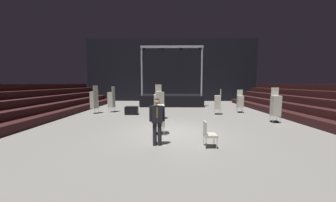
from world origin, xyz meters
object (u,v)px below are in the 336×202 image
object	(u,v)px
chair_stack_mid_right	(94,100)
equipment_road_case	(132,111)
loose_chair_near_man	(208,133)
chair_stack_mid_left	(159,115)
chair_stack_mid_centre	(276,105)
chair_stack_rear_right	(160,102)
man_with_tie	(157,119)
chair_stack_front_right	(240,101)
stage_riser	(172,99)
chair_stack_rear_left	(218,102)
chair_stack_front_left	(111,99)

from	to	relation	value
chair_stack_mid_right	equipment_road_case	distance (m)	3.04
loose_chair_near_man	chair_stack_mid_left	bearing A→B (deg)	-131.06
chair_stack_mid_centre	equipment_road_case	bearing A→B (deg)	-10.81
chair_stack_mid_left	chair_stack_rear_right	size ratio (longest dim) A/B	0.81
equipment_road_case	chair_stack_mid_centre	bearing A→B (deg)	-16.27
man_with_tie	chair_stack_mid_left	bearing A→B (deg)	-94.92
chair_stack_front_right	chair_stack_mid_centre	size ratio (longest dim) A/B	0.88
chair_stack_mid_right	chair_stack_mid_centre	xyz separation A→B (m)	(11.88, -3.00, -0.04)
chair_stack_rear_right	loose_chair_near_man	world-z (taller)	chair_stack_rear_right
stage_riser	chair_stack_mid_centre	size ratio (longest dim) A/B	3.04
chair_stack_mid_right	chair_stack_rear_left	bearing A→B (deg)	-64.03
chair_stack_mid_right	loose_chair_near_man	world-z (taller)	chair_stack_mid_right
chair_stack_rear_left	chair_stack_mid_left	bearing A→B (deg)	156.09
chair_stack_front_left	equipment_road_case	world-z (taller)	chair_stack_front_left
man_with_tie	chair_stack_mid_right	size ratio (longest dim) A/B	0.82
chair_stack_front_left	chair_stack_mid_centre	size ratio (longest dim) A/B	1.00
loose_chair_near_man	man_with_tie	bearing A→B (deg)	-95.96
chair_stack_rear_right	chair_stack_mid_right	bearing A→B (deg)	-48.68
chair_stack_mid_centre	chair_stack_rear_left	world-z (taller)	chair_stack_mid_centre
chair_stack_mid_left	chair_stack_rear_right	world-z (taller)	chair_stack_rear_right
stage_riser	chair_stack_front_left	xyz separation A→B (m)	(-4.82, -4.49, 0.39)
chair_stack_mid_left	chair_stack_mid_centre	distance (m)	7.04
chair_stack_front_left	equipment_road_case	distance (m)	2.24
stage_riser	equipment_road_case	distance (m)	6.32
chair_stack_rear_right	chair_stack_rear_left	bearing A→B (deg)	175.60
chair_stack_mid_left	chair_stack_rear_left	size ratio (longest dim) A/B	0.95
chair_stack_mid_left	chair_stack_front_right	bearing A→B (deg)	125.37
chair_stack_mid_right	chair_stack_mid_centre	bearing A→B (deg)	-76.33
chair_stack_mid_left	chair_stack_rear_left	xyz separation A→B (m)	(3.98, 5.14, 0.04)
chair_stack_rear_left	chair_stack_rear_right	distance (m)	4.51
chair_stack_front_left	chair_stack_mid_centre	bearing A→B (deg)	-98.10
stage_riser	chair_stack_rear_right	distance (m)	7.27
chair_stack_rear_right	loose_chair_near_man	xyz separation A→B (m)	(2.04, -4.99, -0.58)
chair_stack_mid_centre	chair_stack_rear_left	bearing A→B (deg)	-40.38
chair_stack_front_left	loose_chair_near_man	size ratio (longest dim) A/B	2.17
chair_stack_front_left	chair_stack_front_right	size ratio (longest dim) A/B	1.14
man_with_tie	chair_stack_mid_centre	distance (m)	7.62
chair_stack_rear_right	loose_chair_near_man	distance (m)	5.42
stage_riser	chair_stack_mid_left	distance (m)	10.64
chair_stack_mid_left	stage_riser	bearing A→B (deg)	166.81
chair_stack_front_right	chair_stack_rear_left	xyz separation A→B (m)	(-1.97, -0.85, 0.04)
chair_stack_rear_left	chair_stack_front_left	bearing A→B (deg)	96.91
loose_chair_near_man	chair_stack_front_right	bearing A→B (deg)	150.87
chair_stack_mid_centre	chair_stack_front_right	bearing A→B (deg)	-74.24
stage_riser	chair_stack_rear_left	bearing A→B (deg)	-58.53
man_with_tie	loose_chair_near_man	bearing A→B (deg)	169.04
man_with_tie	chair_stack_front_left	distance (m)	8.64
chair_stack_front_right	chair_stack_rear_left	size ratio (longest dim) A/B	0.95
chair_stack_front_left	chair_stack_rear_right	size ratio (longest dim) A/B	0.92
chair_stack_mid_centre	loose_chair_near_man	size ratio (longest dim) A/B	2.17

